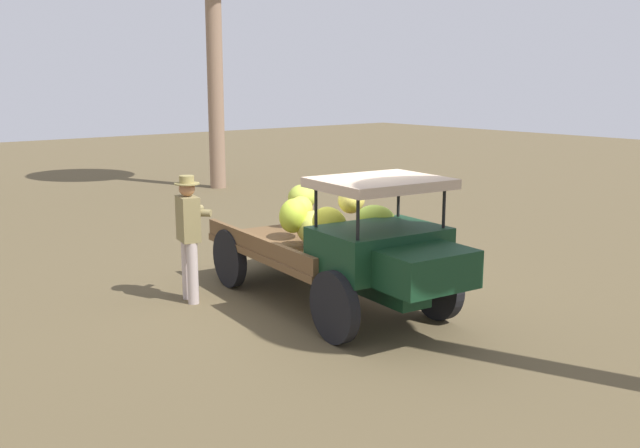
{
  "coord_description": "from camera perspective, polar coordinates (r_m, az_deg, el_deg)",
  "views": [
    {
      "loc": [
        7.37,
        -6.16,
        3.06
      ],
      "look_at": [
        -0.25,
        0.04,
        1.08
      ],
      "focal_mm": 40.54,
      "sensor_mm": 36.0,
      "label": 1
    }
  ],
  "objects": [
    {
      "name": "farmer",
      "position": [
        10.09,
        -10.31,
        -0.5
      ],
      "size": [
        0.53,
        0.49,
        1.77
      ],
      "rotation": [
        0.0,
        0.0,
        1.36
      ],
      "color": "#BFADA7",
      "rests_on": "ground"
    },
    {
      "name": "ground_plane",
      "position": [
        10.07,
        0.75,
        -6.28
      ],
      "size": [
        60.0,
        60.0,
        0.0
      ],
      "primitive_type": "plane",
      "color": "brown"
    },
    {
      "name": "wooden_crate",
      "position": [
        12.33,
        -2.69,
        -1.87
      ],
      "size": [
        0.64,
        0.67,
        0.46
      ],
      "primitive_type": "cube",
      "rotation": [
        0.0,
        0.0,
        2.0
      ],
      "color": "olive",
      "rests_on": "ground"
    },
    {
      "name": "truck",
      "position": [
        9.6,
        2.0,
        -1.51
      ],
      "size": [
        4.58,
        2.14,
        1.88
      ],
      "rotation": [
        0.0,
        0.0,
        -0.11
      ],
      "color": "#11321C",
      "rests_on": "ground"
    }
  ]
}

